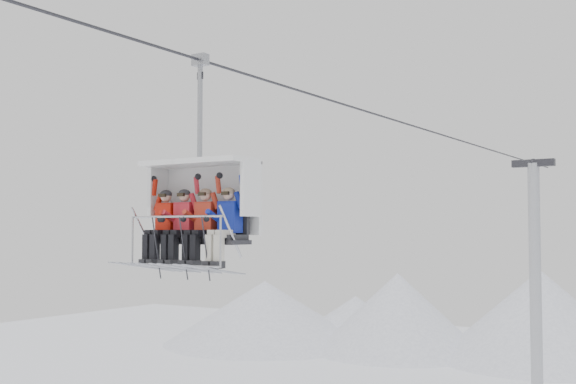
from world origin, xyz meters
The scene contains 7 objects.
lift_tower_right centered at (0.00, 22.00, 5.78)m, with size 2.00×1.80×13.48m.
haul_cable centered at (0.00, 0.00, 13.30)m, with size 0.06×0.06×50.00m, color #2E2E33.
chairlift_carrier centered at (0.00, -2.97, 10.65)m, with size 2.27×1.17×3.98m.
skier_far_left centered at (-0.74, -3.28, 10.19)m, with size 0.39×1.69×1.56m.
skier_center_left centered at (-0.28, -3.28, 10.19)m, with size 0.39×1.69×1.56m.
skier_center_right centered at (0.23, -3.28, 10.19)m, with size 0.39×1.69×1.56m.
skier_far_right centered at (0.77, -3.28, 10.19)m, with size 0.39×1.69×1.56m.
Camera 1 is at (8.67, -13.57, 10.09)m, focal length 45.00 mm.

